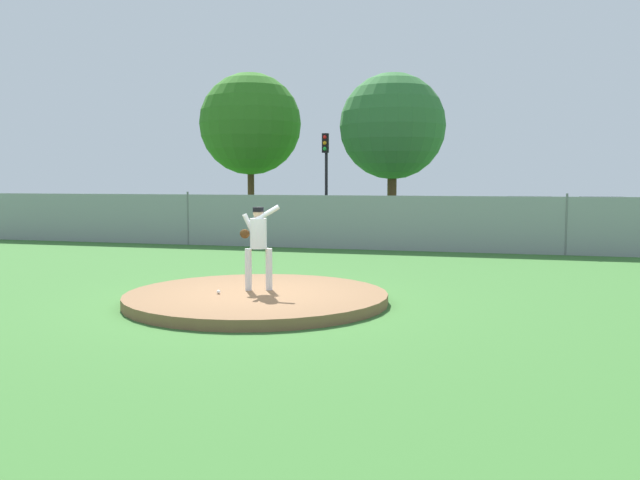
% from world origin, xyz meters
% --- Properties ---
extents(ground_plane, '(80.00, 80.00, 0.00)m').
position_xyz_m(ground_plane, '(0.00, 6.00, 0.00)').
color(ground_plane, '#386B2D').
extents(asphalt_strip, '(44.00, 7.00, 0.01)m').
position_xyz_m(asphalt_strip, '(0.00, 14.50, 0.00)').
color(asphalt_strip, '#2B2B2D').
rests_on(asphalt_strip, ground_plane).
extents(pitchers_mound, '(4.97, 4.97, 0.19)m').
position_xyz_m(pitchers_mound, '(0.00, 0.00, 0.10)').
color(pitchers_mound, brown).
rests_on(pitchers_mound, ground_plane).
extents(pitcher_youth, '(0.83, 0.32, 1.66)m').
position_xyz_m(pitcher_youth, '(-0.07, 0.28, 1.19)').
color(pitcher_youth, silver).
rests_on(pitcher_youth, pitchers_mound).
extents(baseball, '(0.07, 0.07, 0.07)m').
position_xyz_m(baseball, '(-0.64, -0.33, 0.23)').
color(baseball, white).
rests_on(baseball, pitchers_mound).
extents(chainlink_fence, '(32.10, 0.07, 1.91)m').
position_xyz_m(chainlink_fence, '(0.00, 10.00, 0.91)').
color(chainlink_fence, gray).
rests_on(chainlink_fence, ground_plane).
extents(parked_car_champagne, '(1.86, 4.28, 1.67)m').
position_xyz_m(parked_car_champagne, '(-10.80, 14.11, 0.79)').
color(parked_car_champagne, tan).
rests_on(parked_car_champagne, ground_plane).
extents(parked_car_burgundy, '(1.91, 4.27, 1.69)m').
position_xyz_m(parked_car_burgundy, '(1.01, 14.39, 0.80)').
color(parked_car_burgundy, maroon).
rests_on(parked_car_burgundy, ground_plane).
extents(parked_car_navy, '(1.78, 4.58, 1.70)m').
position_xyz_m(parked_car_navy, '(8.18, 14.65, 0.81)').
color(parked_car_navy, '#161E4C').
rests_on(parked_car_navy, ground_plane).
extents(parked_car_silver, '(1.98, 4.29, 1.60)m').
position_xyz_m(parked_car_silver, '(-5.29, 14.44, 0.77)').
color(parked_car_silver, '#B7BABF').
rests_on(parked_car_silver, ground_plane).
extents(parked_car_teal, '(1.85, 4.62, 1.60)m').
position_xyz_m(parked_car_teal, '(-1.74, 14.56, 0.77)').
color(parked_car_teal, '#146066').
rests_on(parked_car_teal, ground_plane).
extents(parked_car_red, '(2.02, 4.41, 1.70)m').
position_xyz_m(parked_car_red, '(5.55, 14.35, 0.81)').
color(parked_car_red, '#A81919').
rests_on(parked_car_red, ground_plane).
extents(traffic_cone_orange, '(0.40, 0.40, 0.55)m').
position_xyz_m(traffic_cone_orange, '(-7.48, 13.81, 0.26)').
color(traffic_cone_orange, orange).
rests_on(traffic_cone_orange, asphalt_strip).
extents(traffic_light_near, '(0.28, 0.46, 4.51)m').
position_xyz_m(traffic_light_near, '(-3.54, 18.58, 3.10)').
color(traffic_light_near, black).
rests_on(traffic_light_near, ground_plane).
extents(tree_leaning_west, '(5.68, 5.68, 8.31)m').
position_xyz_m(tree_leaning_west, '(-9.20, 23.46, 5.46)').
color(tree_leaning_west, '#4C331E').
rests_on(tree_leaning_west, ground_plane).
extents(tree_tall_centre, '(5.54, 5.54, 7.91)m').
position_xyz_m(tree_tall_centre, '(-1.11, 23.07, 5.12)').
color(tree_tall_centre, '#4C331E').
rests_on(tree_tall_centre, ground_plane).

